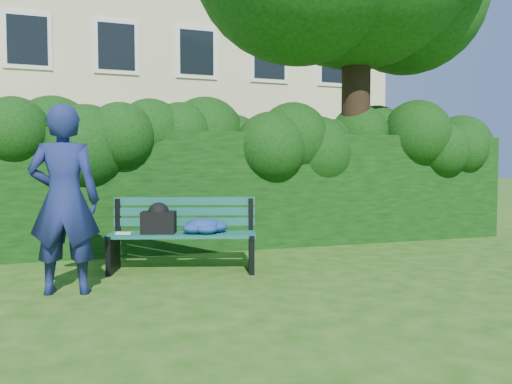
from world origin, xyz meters
name	(u,v)px	position (x,y,z in m)	size (l,w,h in m)	color
ground	(272,275)	(0.00, 0.00, 0.00)	(80.00, 80.00, 0.00)	#20570F
apartment_building	(143,41)	(0.00, 13.99, 6.00)	(16.00, 8.08, 12.00)	beige
hedge	(224,190)	(0.00, 2.20, 0.90)	(10.00, 1.00, 1.80)	black
park_bench	(183,230)	(-0.95, 0.55, 0.50)	(1.85, 1.03, 0.89)	#105041
man_reading	(64,200)	(-2.27, -0.14, 0.95)	(0.69, 0.45, 1.89)	navy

